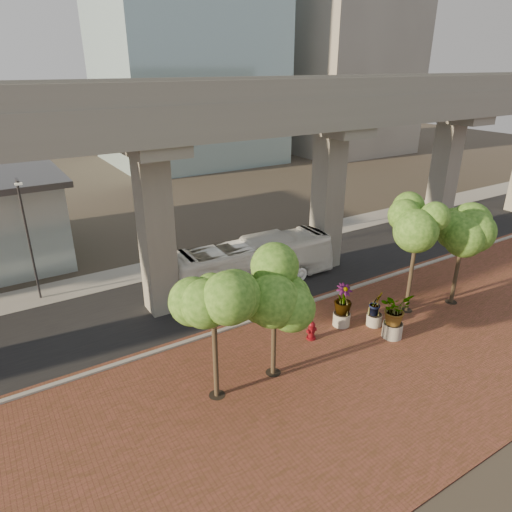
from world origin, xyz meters
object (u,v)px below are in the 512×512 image
transit_bus (254,263)px  parked_car (413,212)px  fire_hydrant (311,330)px  planter_front (395,311)px

transit_bus → parked_car: transit_bus is taller
fire_hydrant → transit_bus: bearing=82.9°
planter_front → transit_bus: bearing=107.2°
parked_car → fire_hydrant: bearing=94.2°
parked_car → planter_front: 20.94m
fire_hydrant → planter_front: (3.67, -2.05, 1.00)m
parked_car → planter_front: (-16.58, -12.77, 0.89)m
parked_car → planter_front: planter_front is taller
transit_bus → planter_front: transit_bus is taller
parked_car → planter_front: size_ratio=1.67×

